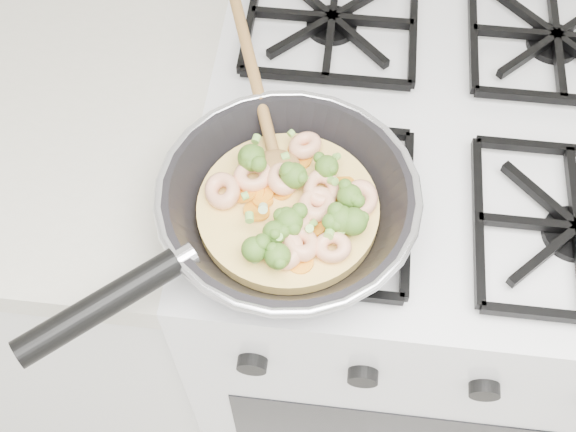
# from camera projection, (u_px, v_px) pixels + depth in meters

# --- Properties ---
(stove) EXTENTS (0.60, 0.60, 0.92)m
(stove) POSITION_uv_depth(u_px,v_px,m) (396.00, 279.00, 1.28)
(stove) COLOR white
(stove) RESTS_ON ground
(skillet) EXTENTS (0.38, 0.52, 0.10)m
(skillet) POSITION_uv_depth(u_px,v_px,m) (285.00, 205.00, 0.77)
(skillet) COLOR black
(skillet) RESTS_ON stove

